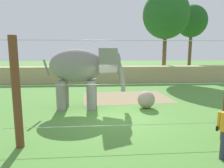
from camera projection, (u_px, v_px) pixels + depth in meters
ground_plane at (118, 119)px, 9.72m from camera, size 120.00×120.00×0.00m
dirt_patch at (126, 97)px, 14.28m from camera, size 6.10×4.35×0.01m
embankment_wall at (106, 74)px, 21.32m from camera, size 36.00×1.80×1.62m
elephant at (83, 69)px, 11.30m from camera, size 4.55×1.92×3.37m
enrichment_ball at (146, 100)px, 11.51m from camera, size 0.97×0.97×0.97m
cable_fence at (127, 92)px, 6.85m from camera, size 8.15×0.27×3.67m
tree_far_left at (166, 15)px, 22.85m from camera, size 5.14×5.14×9.94m
tree_left_of_centre at (192, 22)px, 27.90m from camera, size 4.11×4.11×9.38m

